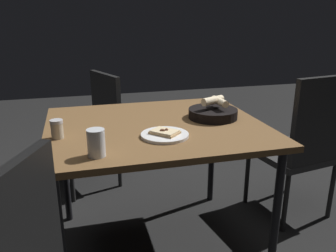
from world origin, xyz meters
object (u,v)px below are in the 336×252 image
bread_basket (213,112)px  beer_glass (96,144)px  pizza_plate (165,134)px  chair_spare (93,123)px  chair_far (304,142)px  dining_table (156,136)px  pepper_shaker (57,130)px

bread_basket → beer_glass: bearing=-150.1°
pizza_plate → chair_spare: bearing=104.3°
beer_glass → chair_far: (1.27, 0.41, -0.27)m
dining_table → beer_glass: 0.48m
pizza_plate → beer_glass: 0.36m
beer_glass → chair_spare: 1.29m
dining_table → pepper_shaker: 0.50m
pizza_plate → beer_glass: (-0.32, -0.15, 0.04)m
beer_glass → chair_spare: chair_spare is taller
dining_table → bread_basket: 0.34m
pepper_shaker → chair_spare: bearing=78.9°
chair_far → pizza_plate: bearing=-165.0°
chair_far → dining_table: bearing=-176.3°
pepper_shaker → chair_far: size_ratio=0.09×
bread_basket → chair_spare: 1.11m
beer_glass → pepper_shaker: 0.30m
dining_table → beer_glass: bearing=-132.7°
beer_glass → pepper_shaker: bearing=121.5°
pepper_shaker → beer_glass: bearing=-58.5°
pizza_plate → chair_spare: (-0.28, 1.10, -0.26)m
pizza_plate → chair_spare: chair_spare is taller
chair_spare → chair_far: bearing=-34.6°
bread_basket → beer_glass: bread_basket is taller
pizza_plate → pepper_shaker: size_ratio=2.57×
beer_glass → chair_far: chair_far is taller
bread_basket → chair_spare: size_ratio=0.31×
pepper_shaker → pizza_plate: bearing=-12.4°
dining_table → pizza_plate: bearing=-89.9°
bread_basket → pepper_shaker: 0.81m
pizza_plate → bread_basket: bread_basket is taller
bread_basket → chair_far: (0.62, 0.03, -0.25)m
dining_table → chair_spare: (-0.28, 0.91, -0.19)m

